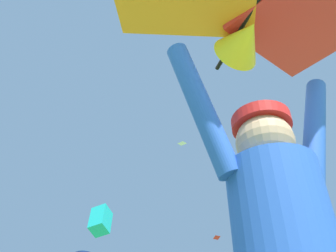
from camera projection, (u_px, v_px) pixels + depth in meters
The scene contains 4 objects.
held_stunt_kite at pixel (247, 14), 1.80m from camera, with size 1.63×0.97×0.39m.
distant_kite_teal_mid_right at pixel (101, 220), 18.10m from camera, with size 1.20×1.54×1.64m.
distant_kite_white_low_left at pixel (182, 143), 23.92m from camera, with size 0.47×0.47×0.13m.
distant_kite_red_low_right at pixel (217, 237), 30.64m from camera, with size 0.70×0.68×0.28m.
Camera 1 is at (-0.69, -0.72, 0.70)m, focal length 37.94 mm.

